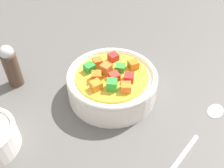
{
  "coord_description": "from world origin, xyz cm",
  "views": [
    {
      "loc": [
        28.3,
        13.31,
        31.81
      ],
      "look_at": [
        0.0,
        0.0,
        2.47
      ],
      "focal_mm": 40.28,
      "sensor_mm": 36.0,
      "label": 1
    }
  ],
  "objects": [
    {
      "name": "ground_plane",
      "position": [
        0.0,
        0.0,
        -1.0
      ],
      "size": [
        140.0,
        140.0,
        2.0
      ],
      "primitive_type": "cube",
      "color": "#565451"
    },
    {
      "name": "soup_bowl_main",
      "position": [
        0.01,
        -0.0,
        2.66
      ],
      "size": [
        15.22,
        15.22,
        6.31
      ],
      "color": "white",
      "rests_on": "ground_plane"
    },
    {
      "name": "spoon",
      "position": [
        2.21,
        15.58,
        0.4
      ],
      "size": [
        20.87,
        7.23,
        0.86
      ],
      "rotation": [
        0.0,
        0.0,
        2.87
      ],
      "color": "silver",
      "rests_on": "ground_plane"
    },
    {
      "name": "pepper_shaker",
      "position": [
        4.88,
        -17.21,
        4.09
      ],
      "size": [
        2.67,
        2.67,
        8.22
      ],
      "color": "#4C3828",
      "rests_on": "ground_plane"
    }
  ]
}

